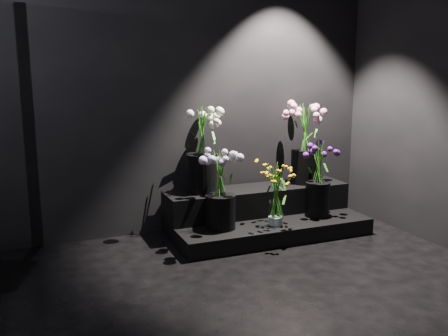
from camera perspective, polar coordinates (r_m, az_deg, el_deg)
floor at (r=3.00m, az=5.17°, el=-18.18°), size 4.00×4.00×0.00m
wall_back at (r=4.48m, az=-6.57°, el=10.20°), size 4.00×0.00×4.00m
display_riser at (r=4.63m, az=4.44°, el=-5.25°), size 1.76×0.78×0.39m
bouquet_orange_bells at (r=4.30m, az=5.97°, el=-2.93°), size 0.31×0.31×0.55m
bouquet_lilac at (r=4.17m, az=-0.41°, el=-2.12°), size 0.45×0.45×0.66m
bouquet_purple at (r=4.59m, az=10.73°, el=-0.72°), size 0.34×0.34×0.70m
bouquet_cream_roses at (r=4.41m, az=-2.60°, el=2.78°), size 0.54×0.54×0.76m
bouquet_pink_roses at (r=4.83m, az=9.27°, el=3.30°), size 0.45×0.45×0.75m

